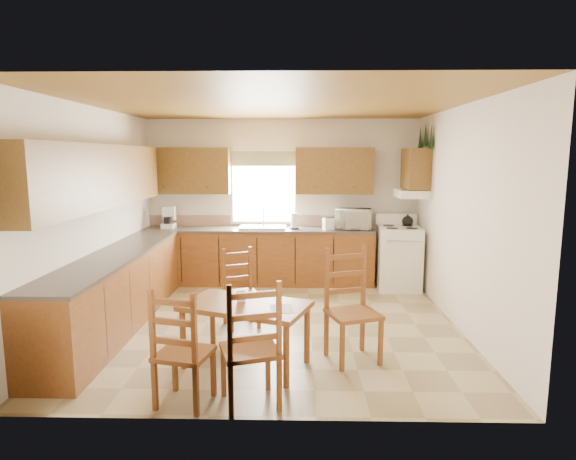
{
  "coord_description": "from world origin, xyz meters",
  "views": [
    {
      "loc": [
        0.29,
        -5.82,
        2.1
      ],
      "look_at": [
        0.15,
        0.3,
        1.15
      ],
      "focal_mm": 30.0,
      "sensor_mm": 36.0,
      "label": 1
    }
  ],
  "objects_px": {
    "chair_far_right": "(353,307)",
    "chair_near_left": "(184,346)",
    "microwave": "(353,219)",
    "dining_table": "(246,335)",
    "chair_near_right": "(250,342)",
    "chair_far_left": "(241,289)",
    "stove": "(399,258)"
  },
  "relations": [
    {
      "from": "chair_near_left",
      "to": "chair_far_right",
      "type": "distance_m",
      "value": 1.77
    },
    {
      "from": "chair_far_left",
      "to": "chair_far_right",
      "type": "bearing_deg",
      "value": -61.61
    },
    {
      "from": "microwave",
      "to": "chair_far_left",
      "type": "bearing_deg",
      "value": -122.29
    },
    {
      "from": "dining_table",
      "to": "chair_near_left",
      "type": "height_order",
      "value": "chair_near_left"
    },
    {
      "from": "microwave",
      "to": "stove",
      "type": "bearing_deg",
      "value": -15.15
    },
    {
      "from": "chair_near_right",
      "to": "chair_far_right",
      "type": "height_order",
      "value": "chair_far_right"
    },
    {
      "from": "dining_table",
      "to": "chair_near_right",
      "type": "bearing_deg",
      "value": -61.01
    },
    {
      "from": "chair_near_right",
      "to": "chair_far_left",
      "type": "xyz_separation_m",
      "value": [
        -0.3,
        1.89,
        -0.07
      ]
    },
    {
      "from": "microwave",
      "to": "chair_near_left",
      "type": "xyz_separation_m",
      "value": [
        -1.85,
        -3.94,
        -0.57
      ]
    },
    {
      "from": "microwave",
      "to": "dining_table",
      "type": "height_order",
      "value": "microwave"
    },
    {
      "from": "dining_table",
      "to": "chair_near_right",
      "type": "height_order",
      "value": "chair_near_right"
    },
    {
      "from": "dining_table",
      "to": "chair_near_right",
      "type": "distance_m",
      "value": 0.79
    },
    {
      "from": "chair_near_right",
      "to": "chair_far_left",
      "type": "bearing_deg",
      "value": -98.77
    },
    {
      "from": "dining_table",
      "to": "microwave",
      "type": "bearing_deg",
      "value": 86.14
    },
    {
      "from": "microwave",
      "to": "chair_near_left",
      "type": "distance_m",
      "value": 4.39
    },
    {
      "from": "microwave",
      "to": "chair_far_right",
      "type": "relative_size",
      "value": 0.47
    },
    {
      "from": "chair_far_left",
      "to": "chair_near_right",
      "type": "bearing_deg",
      "value": -104.55
    },
    {
      "from": "microwave",
      "to": "chair_near_right",
      "type": "height_order",
      "value": "microwave"
    },
    {
      "from": "chair_far_left",
      "to": "chair_far_right",
      "type": "height_order",
      "value": "chair_far_right"
    },
    {
      "from": "chair_near_right",
      "to": "chair_far_right",
      "type": "distance_m",
      "value": 1.32
    },
    {
      "from": "chair_far_right",
      "to": "dining_table",
      "type": "bearing_deg",
      "value": 168.29
    },
    {
      "from": "dining_table",
      "to": "chair_far_left",
      "type": "distance_m",
      "value": 1.17
    },
    {
      "from": "chair_near_left",
      "to": "microwave",
      "type": "bearing_deg",
      "value": -101.78
    },
    {
      "from": "stove",
      "to": "chair_near_left",
      "type": "xyz_separation_m",
      "value": [
        -2.56,
        -3.67,
        0.03
      ]
    },
    {
      "from": "chair_far_left",
      "to": "chair_far_right",
      "type": "xyz_separation_m",
      "value": [
        1.27,
        -0.99,
        0.1
      ]
    },
    {
      "from": "dining_table",
      "to": "chair_near_left",
      "type": "relative_size",
      "value": 1.18
    },
    {
      "from": "chair_far_right",
      "to": "chair_near_left",
      "type": "bearing_deg",
      "value": -169.08
    },
    {
      "from": "microwave",
      "to": "dining_table",
      "type": "relative_size",
      "value": 0.45
    },
    {
      "from": "dining_table",
      "to": "chair_far_left",
      "type": "bearing_deg",
      "value": 118.9
    },
    {
      "from": "dining_table",
      "to": "chair_near_left",
      "type": "distance_m",
      "value": 0.89
    },
    {
      "from": "stove",
      "to": "chair_far_right",
      "type": "relative_size",
      "value": 0.84
    },
    {
      "from": "stove",
      "to": "chair_near_right",
      "type": "height_order",
      "value": "chair_near_right"
    }
  ]
}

